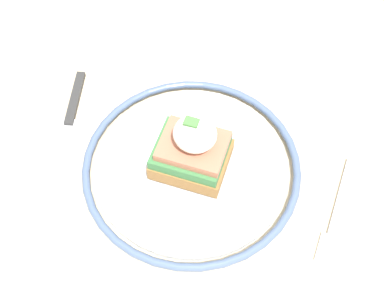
% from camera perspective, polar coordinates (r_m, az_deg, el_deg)
% --- Properties ---
extents(dining_table, '(0.92, 0.86, 0.76)m').
position_cam_1_polar(dining_table, '(0.72, -0.83, -6.50)').
color(dining_table, '#C6B28E').
rests_on(dining_table, ground_plane).
extents(plate, '(0.28, 0.28, 0.02)m').
position_cam_1_polar(plate, '(0.61, -0.00, -1.36)').
color(plate, silver).
rests_on(plate, dining_table).
extents(sandwich, '(0.09, 0.08, 0.09)m').
position_cam_1_polar(sandwich, '(0.58, 0.07, 0.59)').
color(sandwich, olive).
rests_on(sandwich, plate).
extents(fork, '(0.02, 0.15, 0.00)m').
position_cam_1_polar(fork, '(0.61, 16.73, -6.93)').
color(fork, silver).
rests_on(fork, dining_table).
extents(knife, '(0.07, 0.21, 0.01)m').
position_cam_1_polar(knife, '(0.68, -14.32, 3.65)').
color(knife, '#2D2D2D').
rests_on(knife, dining_table).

